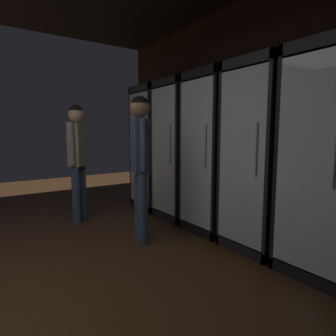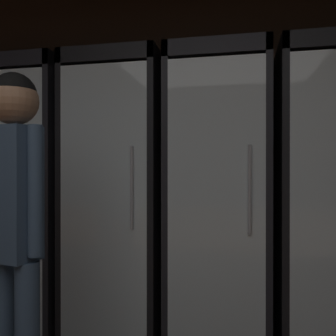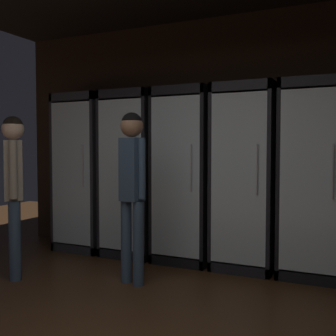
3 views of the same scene
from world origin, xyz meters
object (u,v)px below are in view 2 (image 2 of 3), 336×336
(cooler_left, at_px, (32,200))
(cooler_right, at_px, (219,203))
(shopper_near, at_px, (14,210))
(cooler_center, at_px, (120,201))
(cooler_far_right, at_px, (330,206))

(cooler_left, xyz_separation_m, cooler_right, (1.38, 0.00, 0.01))
(cooler_right, bearing_deg, shopper_near, -130.65)
(cooler_left, height_order, cooler_center, same)
(cooler_left, distance_m, cooler_far_right, 2.07)
(cooler_left, height_order, cooler_far_right, same)
(shopper_near, bearing_deg, cooler_far_right, 32.61)
(cooler_left, relative_size, cooler_far_right, 1.00)
(shopper_near, bearing_deg, cooler_right, 49.35)
(cooler_far_right, distance_m, shopper_near, 1.82)
(shopper_near, bearing_deg, cooler_left, 118.74)
(cooler_left, xyz_separation_m, shopper_near, (0.54, -0.98, 0.05))
(cooler_left, height_order, shopper_near, cooler_left)
(cooler_right, height_order, cooler_far_right, same)
(cooler_left, distance_m, cooler_center, 0.69)
(cooler_right, relative_size, shopper_near, 1.21)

